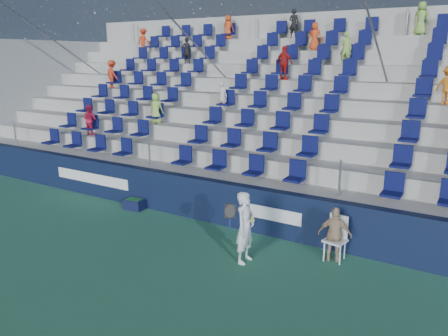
% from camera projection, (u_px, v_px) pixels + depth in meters
% --- Properties ---
extents(ground, '(70.00, 70.00, 0.00)m').
position_uv_depth(ground, '(150.00, 270.00, 9.48)').
color(ground, '#317356').
rests_on(ground, ground).
extents(sponsor_wall, '(24.00, 0.32, 1.20)m').
position_uv_depth(sponsor_wall, '(224.00, 203.00, 11.94)').
color(sponsor_wall, '#0E1733').
rests_on(sponsor_wall, ground).
extents(grandstand, '(24.00, 8.17, 6.63)m').
position_uv_depth(grandstand, '(297.00, 124.00, 15.78)').
color(grandstand, '#A8A8A3').
rests_on(grandstand, ground).
extents(tennis_player, '(0.69, 0.64, 1.64)m').
position_uv_depth(tennis_player, '(245.00, 227.00, 9.68)').
color(tennis_player, white).
rests_on(tennis_player, ground).
extents(line_judge_chair, '(0.52, 0.54, 1.03)m').
position_uv_depth(line_judge_chair, '(337.00, 234.00, 9.90)').
color(line_judge_chair, white).
rests_on(line_judge_chair, ground).
extents(line_judge, '(0.79, 0.44, 1.27)m').
position_uv_depth(line_judge, '(335.00, 235.00, 9.75)').
color(line_judge, tan).
rests_on(line_judge, ground).
extents(ball_bin, '(0.62, 0.44, 0.33)m').
position_uv_depth(ball_bin, '(134.00, 204.00, 13.19)').
color(ball_bin, '#0E1334').
rests_on(ball_bin, ground).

